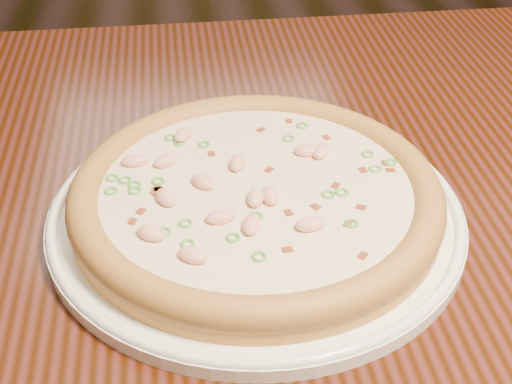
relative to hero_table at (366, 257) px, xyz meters
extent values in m
plane|color=black|center=(-0.05, 0.83, -0.65)|extent=(9.00, 9.00, 0.00)
cube|color=black|center=(0.00, 0.00, 0.08)|extent=(1.20, 0.80, 0.04)
cylinder|color=white|center=(-0.12, -0.05, 0.10)|extent=(0.36, 0.36, 0.01)
torus|color=white|center=(-0.12, -0.05, 0.11)|extent=(0.36, 0.36, 0.01)
cylinder|color=#C08B42|center=(-0.12, -0.05, 0.12)|extent=(0.31, 0.31, 0.02)
torus|color=#AF7A40|center=(-0.12, -0.05, 0.13)|extent=(0.32, 0.32, 0.03)
cylinder|color=#F4D8C8|center=(-0.12, -0.05, 0.13)|extent=(0.27, 0.27, 0.00)
ellipsoid|color=#F2B29E|center=(-0.13, -0.10, 0.14)|extent=(0.02, 0.03, 0.01)
ellipsoid|color=#F2B29E|center=(-0.13, -0.02, 0.14)|extent=(0.02, 0.03, 0.01)
ellipsoid|color=#F2B29E|center=(-0.20, -0.06, 0.14)|extent=(0.02, 0.03, 0.01)
ellipsoid|color=#F2B29E|center=(-0.18, 0.04, 0.14)|extent=(0.03, 0.03, 0.01)
ellipsoid|color=#F2B29E|center=(-0.16, -0.04, 0.14)|extent=(0.03, 0.03, 0.01)
ellipsoid|color=#F2B29E|center=(-0.21, -0.11, 0.14)|extent=(0.03, 0.03, 0.01)
ellipsoid|color=#F2B29E|center=(-0.15, -0.09, 0.14)|extent=(0.03, 0.02, 0.01)
ellipsoid|color=#F2B29E|center=(-0.06, -0.01, 0.14)|extent=(0.02, 0.03, 0.01)
ellipsoid|color=#F2B29E|center=(-0.08, -0.11, 0.14)|extent=(0.03, 0.02, 0.01)
ellipsoid|color=#F2B29E|center=(-0.18, -0.14, 0.14)|extent=(0.03, 0.02, 0.01)
ellipsoid|color=#F2B29E|center=(-0.07, 0.00, 0.14)|extent=(0.03, 0.02, 0.01)
ellipsoid|color=#F2B29E|center=(-0.22, 0.00, 0.14)|extent=(0.02, 0.01, 0.01)
ellipsoid|color=#F2B29E|center=(-0.12, -0.07, 0.14)|extent=(0.02, 0.03, 0.01)
ellipsoid|color=#F2B29E|center=(-0.11, -0.07, 0.14)|extent=(0.02, 0.03, 0.01)
ellipsoid|color=#F2B29E|center=(-0.19, 0.00, 0.14)|extent=(0.03, 0.02, 0.01)
cube|color=maroon|center=(-0.05, -0.06, 0.13)|extent=(0.01, 0.01, 0.00)
cube|color=maroon|center=(-0.02, -0.04, 0.13)|extent=(0.01, 0.01, 0.00)
cube|color=maroon|center=(-0.22, -0.07, 0.13)|extent=(0.01, 0.01, 0.00)
cube|color=maroon|center=(-0.07, 0.06, 0.13)|extent=(0.01, 0.01, 0.00)
cube|color=maroon|center=(-0.04, 0.02, 0.13)|extent=(0.01, 0.01, 0.00)
cube|color=maroon|center=(-0.10, -0.09, 0.13)|extent=(0.01, 0.01, 0.00)
cube|color=maroon|center=(-0.11, -0.13, 0.13)|extent=(0.01, 0.01, 0.00)
cube|color=maroon|center=(-0.20, -0.04, 0.13)|extent=(0.01, 0.01, 0.00)
cube|color=maroon|center=(-0.04, -0.09, 0.13)|extent=(0.01, 0.01, 0.00)
cube|color=maroon|center=(-0.15, -0.08, 0.13)|extent=(0.01, 0.01, 0.00)
cube|color=maroon|center=(0.00, -0.04, 0.13)|extent=(0.01, 0.01, 0.00)
cube|color=maroon|center=(-0.05, -0.11, 0.13)|extent=(0.01, 0.01, 0.00)
cube|color=maroon|center=(-0.20, -0.05, 0.13)|extent=(0.01, 0.01, 0.00)
cube|color=maroon|center=(-0.22, -0.08, 0.13)|extent=(0.01, 0.01, 0.00)
cube|color=maroon|center=(-0.08, -0.08, 0.13)|extent=(0.01, 0.01, 0.00)
cube|color=maroon|center=(-0.10, 0.04, 0.13)|extent=(0.01, 0.01, 0.00)
cube|color=maroon|center=(-0.15, 0.01, 0.13)|extent=(0.01, 0.01, 0.00)
cube|color=maroon|center=(0.00, -0.03, 0.13)|extent=(0.01, 0.01, 0.00)
cube|color=maroon|center=(-0.11, -0.07, 0.13)|extent=(0.01, 0.01, 0.00)
cube|color=maroon|center=(-0.11, -0.03, 0.13)|extent=(0.01, 0.01, 0.00)
cube|color=maroon|center=(-0.05, -0.15, 0.13)|extent=(0.01, 0.01, 0.00)
cube|color=maroon|center=(-0.20, -0.04, 0.13)|extent=(0.01, 0.01, 0.00)
torus|color=#519840|center=(-0.22, -0.04, 0.13)|extent=(0.02, 0.02, 0.00)
torus|color=#519840|center=(-0.06, 0.05, 0.13)|extent=(0.01, 0.01, 0.00)
torus|color=#519840|center=(-0.20, -0.03, 0.13)|extent=(0.02, 0.02, 0.00)
torus|color=#519840|center=(-0.19, 0.04, 0.13)|extent=(0.02, 0.02, 0.00)
torus|color=#519840|center=(-0.23, -0.03, 0.13)|extent=(0.02, 0.02, 0.00)
torus|color=#519840|center=(-0.24, -0.04, 0.13)|extent=(0.01, 0.01, 0.00)
torus|color=#519840|center=(-0.05, -0.07, 0.13)|extent=(0.02, 0.02, 0.00)
torus|color=#519840|center=(-0.01, -0.04, 0.13)|extent=(0.01, 0.01, 0.00)
torus|color=#519840|center=(-0.22, -0.04, 0.13)|extent=(0.01, 0.01, 0.00)
torus|color=#519840|center=(-0.15, -0.12, 0.13)|extent=(0.01, 0.01, 0.00)
torus|color=#519840|center=(-0.06, -0.07, 0.13)|extent=(0.01, 0.01, 0.00)
torus|color=#519840|center=(-0.05, -0.11, 0.13)|extent=(0.02, 0.02, 0.00)
torus|color=#519840|center=(-0.18, -0.09, 0.13)|extent=(0.01, 0.01, 0.00)
torus|color=#519840|center=(-0.16, 0.02, 0.13)|extent=(0.02, 0.02, 0.00)
torus|color=#519840|center=(-0.13, -0.14, 0.13)|extent=(0.01, 0.01, 0.00)
torus|color=#519840|center=(-0.24, -0.02, 0.13)|extent=(0.01, 0.01, 0.00)
torus|color=#519840|center=(-0.18, -0.12, 0.13)|extent=(0.02, 0.02, 0.00)
torus|color=#519840|center=(-0.18, 0.03, 0.13)|extent=(0.01, 0.01, 0.00)
torus|color=#519840|center=(-0.13, -0.09, 0.13)|extent=(0.02, 0.02, 0.00)
torus|color=#519840|center=(-0.08, 0.02, 0.13)|extent=(0.01, 0.01, 0.00)
torus|color=#519840|center=(-0.20, -0.10, 0.13)|extent=(0.02, 0.02, 0.00)
torus|color=#519840|center=(0.00, -0.03, 0.13)|extent=(0.02, 0.02, 0.00)
torus|color=#519840|center=(-0.01, -0.01, 0.13)|extent=(0.01, 0.01, 0.00)
camera|label=1|loc=(-0.18, -0.54, 0.48)|focal=50.00mm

